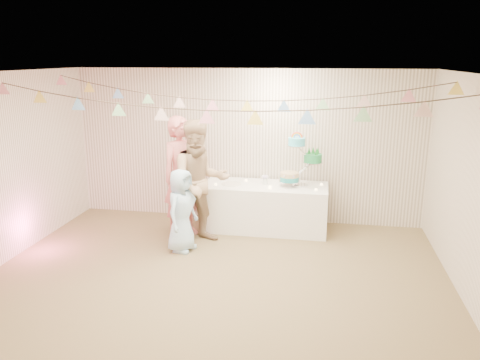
% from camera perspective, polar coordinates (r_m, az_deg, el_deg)
% --- Properties ---
extents(floor, '(6.00, 6.00, 0.00)m').
position_cam_1_polar(floor, '(6.12, -3.23, -12.31)').
color(floor, brown).
rests_on(floor, ground).
extents(ceiling, '(6.00, 6.00, 0.00)m').
position_cam_1_polar(ceiling, '(5.45, -3.64, 12.81)').
color(ceiling, white).
rests_on(ceiling, ground).
extents(back_wall, '(6.00, 6.00, 0.00)m').
position_cam_1_polar(back_wall, '(8.04, 0.73, 4.17)').
color(back_wall, white).
rests_on(back_wall, ground).
extents(front_wall, '(6.00, 6.00, 0.00)m').
position_cam_1_polar(front_wall, '(3.42, -13.40, -11.48)').
color(front_wall, white).
rests_on(front_wall, ground).
extents(right_wall, '(5.00, 5.00, 0.00)m').
position_cam_1_polar(right_wall, '(5.76, 27.03, -1.83)').
color(right_wall, white).
rests_on(right_wall, ground).
extents(table, '(2.02, 0.81, 0.76)m').
position_cam_1_polar(table, '(7.75, 3.09, -3.30)').
color(table, white).
rests_on(table, floor).
extents(cake_stand, '(0.73, 0.43, 0.82)m').
position_cam_1_polar(cake_stand, '(7.55, 7.36, 2.25)').
color(cake_stand, silver).
rests_on(cake_stand, table).
extents(cake_bottom, '(0.31, 0.31, 0.15)m').
position_cam_1_polar(cake_bottom, '(7.57, 6.13, -0.19)').
color(cake_bottom, teal).
rests_on(cake_bottom, cake_stand).
extents(cake_middle, '(0.27, 0.27, 0.22)m').
position_cam_1_polar(cake_middle, '(7.64, 8.73, 1.94)').
color(cake_middle, '#1D8544').
rests_on(cake_middle, cake_stand).
extents(cake_top_tier, '(0.25, 0.25, 0.19)m').
position_cam_1_polar(cake_top_tier, '(7.48, 6.95, 3.84)').
color(cake_top_tier, '#4BD1EC').
rests_on(cake_top_tier, cake_stand).
extents(platter, '(0.32, 0.32, 0.02)m').
position_cam_1_polar(platter, '(7.68, -1.07, -0.49)').
color(platter, white).
rests_on(platter, table).
extents(posy, '(0.14, 0.14, 0.16)m').
position_cam_1_polar(posy, '(7.67, 3.08, 0.01)').
color(posy, white).
rests_on(posy, table).
extents(person_adult_a, '(0.79, 0.83, 1.92)m').
position_cam_1_polar(person_adult_a, '(7.37, -7.04, 0.34)').
color(person_adult_a, '#D77270').
rests_on(person_adult_a, floor).
extents(person_adult_b, '(1.16, 1.10, 1.90)m').
position_cam_1_polar(person_adult_b, '(7.06, -4.91, -0.32)').
color(person_adult_b, tan).
rests_on(person_adult_b, floor).
extents(person_child, '(0.54, 0.68, 1.24)m').
position_cam_1_polar(person_child, '(6.87, -7.14, -3.69)').
color(person_child, '#B4DFFF').
rests_on(person_child, floor).
extents(bunting_back, '(5.60, 1.10, 0.40)m').
position_cam_1_polar(bunting_back, '(6.53, -1.29, 10.98)').
color(bunting_back, pink).
rests_on(bunting_back, ceiling).
extents(bunting_front, '(5.60, 0.90, 0.36)m').
position_cam_1_polar(bunting_front, '(5.27, -4.11, 9.68)').
color(bunting_front, '#72A5E5').
rests_on(bunting_front, ceiling).
extents(tealight_0, '(0.04, 0.04, 0.03)m').
position_cam_1_polar(tealight_0, '(7.63, -2.99, -0.51)').
color(tealight_0, '#FFD88C').
rests_on(tealight_0, table).
extents(tealight_1, '(0.04, 0.04, 0.03)m').
position_cam_1_polar(tealight_1, '(7.86, 0.75, -0.03)').
color(tealight_1, '#FFD88C').
rests_on(tealight_1, table).
extents(tealight_2, '(0.04, 0.04, 0.03)m').
position_cam_1_polar(tealight_2, '(7.42, 3.68, -0.98)').
color(tealight_2, '#FFD88C').
rests_on(tealight_2, table).
extents(tealight_3, '(0.04, 0.04, 0.03)m').
position_cam_1_polar(tealight_3, '(7.82, 5.87, -0.19)').
color(tealight_3, '#FFD88C').
rests_on(tealight_3, table).
extents(tealight_4, '(0.04, 0.04, 0.03)m').
position_cam_1_polar(tealight_4, '(7.41, 9.26, -1.15)').
color(tealight_4, '#FFD88C').
rests_on(tealight_4, table).
extents(tealight_5, '(0.04, 0.04, 0.03)m').
position_cam_1_polar(tealight_5, '(7.73, 9.90, -0.51)').
color(tealight_5, '#FFD88C').
rests_on(tealight_5, table).
extents(tealight_6, '(0.04, 0.04, 0.03)m').
position_cam_1_polar(tealight_6, '(7.49, 3.66, -0.81)').
color(tealight_6, '#FFD88C').
rests_on(tealight_6, table).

